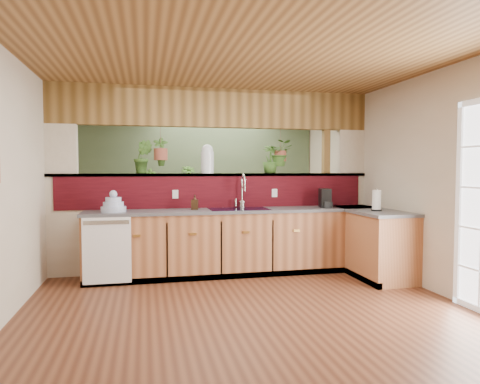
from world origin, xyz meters
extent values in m
cube|color=#552C1A|center=(0.00, 0.00, 0.00)|extent=(4.60, 7.00, 0.01)
cube|color=brown|center=(0.00, 0.00, 2.60)|extent=(4.60, 7.00, 0.01)
cube|color=beige|center=(0.00, 3.50, 1.30)|extent=(4.60, 0.02, 2.60)
cube|color=beige|center=(0.00, -3.50, 1.30)|extent=(4.60, 0.02, 2.60)
cube|color=beige|center=(-2.30, 0.00, 1.30)|extent=(0.02, 7.00, 2.60)
cube|color=beige|center=(2.30, 0.00, 1.30)|extent=(0.02, 7.00, 2.60)
cube|color=beige|center=(0.00, 1.35, 0.68)|extent=(4.60, 0.15, 1.35)
cube|color=#40080F|center=(0.00, 1.27, 1.12)|extent=(4.40, 0.02, 0.45)
cube|color=brown|center=(0.00, 1.35, 1.37)|extent=(4.60, 0.21, 0.04)
cube|color=brown|center=(0.00, 1.35, 2.33)|extent=(4.60, 0.15, 0.55)
cube|color=beige|center=(-2.10, 1.35, 1.70)|extent=(0.40, 0.15, 0.70)
cube|color=beige|center=(2.10, 1.35, 1.70)|extent=(0.40, 0.15, 0.70)
cube|color=brown|center=(1.70, 1.35, 1.30)|extent=(0.10, 0.10, 2.60)
cube|color=brown|center=(0.00, 1.35, 1.37)|extent=(4.60, 0.21, 0.04)
cube|color=brown|center=(0.00, 1.35, 2.33)|extent=(4.60, 0.15, 0.55)
cube|color=#4B5F41|center=(0.00, 3.48, 1.30)|extent=(4.55, 0.02, 2.55)
cube|color=#955833|center=(0.25, 0.98, 0.43)|extent=(4.10, 0.60, 0.86)
cube|color=#49494E|center=(0.25, 0.98, 0.88)|extent=(4.14, 0.64, 0.04)
cube|color=#955833|center=(2.00, 0.54, 0.43)|extent=(0.60, 1.48, 0.86)
cube|color=#49494E|center=(2.00, 0.54, 0.88)|extent=(0.64, 1.52, 0.04)
cube|color=#955833|center=(2.00, 0.98, 0.43)|extent=(0.60, 0.60, 0.86)
cube|color=#49494E|center=(2.00, 0.98, 0.88)|extent=(0.64, 0.64, 0.04)
cube|color=black|center=(0.25, 0.71, 0.04)|extent=(4.10, 0.06, 0.08)
cube|color=black|center=(1.73, 0.54, 0.04)|extent=(0.06, 1.48, 0.08)
cube|color=white|center=(-1.48, 0.66, 0.45)|extent=(0.58, 0.02, 0.82)
cube|color=#B7B7B2|center=(-1.48, 0.65, 0.80)|extent=(0.54, 0.01, 0.05)
cube|color=black|center=(0.25, 0.98, 0.89)|extent=(0.82, 0.50, 0.03)
cube|color=black|center=(0.06, 0.98, 0.80)|extent=(0.34, 0.40, 0.16)
cube|color=black|center=(0.44, 0.98, 0.80)|extent=(0.34, 0.40, 0.16)
cylinder|color=#B7B7B2|center=(0.34, 1.18, 0.95)|extent=(0.07, 0.07, 0.10)
cylinder|color=#B7B7B2|center=(0.34, 1.18, 1.14)|extent=(0.02, 0.02, 0.29)
torus|color=#B7B7B2|center=(0.34, 1.10, 1.28)|extent=(0.21, 0.10, 0.21)
cylinder|color=#B7B7B2|center=(0.34, 1.01, 1.21)|extent=(0.02, 0.02, 0.12)
cylinder|color=#B7B7B2|center=(0.25, 1.18, 0.97)|extent=(0.03, 0.03, 0.10)
cylinder|color=#A9B6DB|center=(-1.41, 0.93, 0.93)|extent=(0.32, 0.32, 0.07)
cylinder|color=#A9B6DB|center=(-1.41, 0.93, 1.00)|extent=(0.26, 0.26, 0.06)
cylinder|color=#A9B6DB|center=(-1.41, 0.93, 1.06)|extent=(0.20, 0.20, 0.06)
sphere|color=#A9B6DB|center=(-1.41, 0.93, 1.13)|extent=(0.10, 0.10, 0.10)
imported|color=#352213|center=(-0.36, 1.01, 1.00)|extent=(0.11, 0.11, 0.20)
cube|color=black|center=(1.52, 0.97, 1.03)|extent=(0.14, 0.23, 0.27)
cube|color=black|center=(1.52, 0.89, 0.94)|extent=(0.13, 0.09, 0.09)
cylinder|color=silver|center=(1.52, 0.91, 0.98)|extent=(0.07, 0.07, 0.07)
cylinder|color=black|center=(1.97, 0.32, 0.91)|extent=(0.14, 0.14, 0.02)
cylinder|color=#B7B7B2|center=(1.97, 0.32, 1.05)|extent=(0.02, 0.02, 0.29)
cylinder|color=white|center=(1.97, 0.32, 1.05)|extent=(0.11, 0.11, 0.25)
cylinder|color=silver|center=(-0.13, 1.35, 1.55)|extent=(0.19, 0.19, 0.31)
sphere|color=silver|center=(-0.13, 1.35, 1.72)|extent=(0.17, 0.17, 0.17)
imported|color=#2F551D|center=(-1.04, 1.35, 1.62)|extent=(0.29, 0.25, 0.46)
imported|color=#2F551D|center=(0.81, 1.35, 1.60)|extent=(0.29, 0.29, 0.42)
cylinder|color=brown|center=(-0.79, 1.35, 1.88)|extent=(0.01, 0.01, 0.33)
cylinder|color=brown|center=(-0.79, 1.35, 1.66)|extent=(0.19, 0.19, 0.16)
imported|color=#2F551D|center=(-0.79, 1.35, 1.90)|extent=(0.23, 0.17, 0.41)
cylinder|color=brown|center=(0.97, 1.35, 1.88)|extent=(0.01, 0.01, 0.34)
cylinder|color=brown|center=(0.97, 1.35, 1.65)|extent=(0.18, 0.18, 0.15)
imported|color=#2F551D|center=(0.97, 1.35, 1.88)|extent=(0.42, 0.39, 0.39)
cube|color=black|center=(-0.51, 3.25, 0.50)|extent=(1.60, 0.98, 1.04)
imported|color=#2F551D|center=(-0.93, 3.25, 1.24)|extent=(0.26, 0.20, 0.45)
imported|color=#2F551D|center=(-0.23, 3.25, 1.27)|extent=(0.32, 0.32, 0.50)
imported|color=#2F551D|center=(1.24, 2.11, 0.34)|extent=(0.76, 0.72, 0.67)
camera|label=1|loc=(-1.02, -4.77, 1.44)|focal=32.00mm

